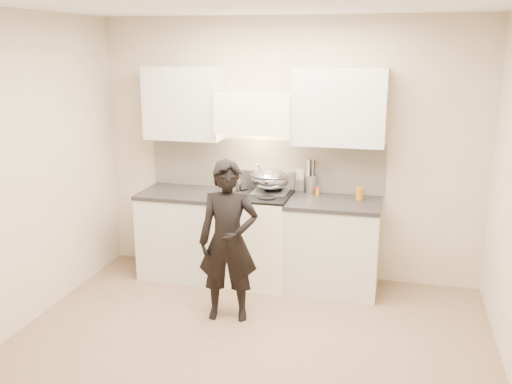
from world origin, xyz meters
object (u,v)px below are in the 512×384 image
at_px(counter_right, 333,245).
at_px(wok, 270,179).
at_px(stove, 253,237).
at_px(utensil_crock, 310,183).
at_px(person, 228,241).

bearing_deg(counter_right, wok, 168.01).
bearing_deg(wok, counter_right, -11.99).
xyz_separation_m(stove, utensil_crock, (0.55, 0.25, 0.55)).
height_order(stove, person, person).
distance_m(wok, person, 1.08).
bearing_deg(person, stove, 80.16).
bearing_deg(utensil_crock, person, -116.27).
height_order(stove, utensil_crock, utensil_crock).
bearing_deg(stove, person, -90.00).
relative_size(wok, utensil_crock, 1.44).
xyz_separation_m(utensil_crock, person, (-0.55, -1.12, -0.30)).
xyz_separation_m(counter_right, wok, (-0.68, 0.14, 0.61)).
bearing_deg(stove, counter_right, 0.00).
bearing_deg(utensil_crock, stove, -156.01).
bearing_deg(person, utensil_crock, 53.89).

